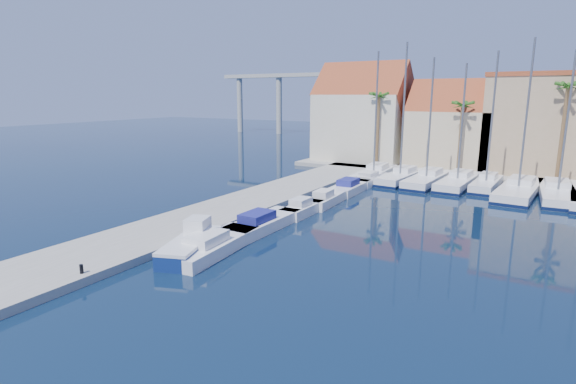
{
  "coord_description": "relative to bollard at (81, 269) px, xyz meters",
  "views": [
    {
      "loc": [
        13.8,
        -12.75,
        9.56
      ],
      "look_at": [
        -1.75,
        13.0,
        3.0
      ],
      "focal_mm": 28.0,
      "sensor_mm": 36.0,
      "label": 1
    }
  ],
  "objects": [
    {
      "name": "sailboat_5",
      "position": [
        17.63,
        34.76,
        -0.16
      ],
      "size": [
        3.9,
        11.97,
        14.53
      ],
      "rotation": [
        0.0,
        0.0,
        -0.07
      ],
      "color": "white",
      "rests_on": "ground"
    },
    {
      "name": "palm_1",
      "position": [
        10.6,
        41.63,
        7.39
      ],
      "size": [
        2.6,
        2.6,
        9.15
      ],
      "color": "brown",
      "rests_on": "shore_north"
    },
    {
      "name": "viaduct",
      "position": [
        -32.47,
        81.63,
        9.51
      ],
      "size": [
        48.0,
        2.2,
        14.45
      ],
      "color": "#9E9E99",
      "rests_on": "ground"
    },
    {
      "name": "sailboat_3",
      "position": [
        11.8,
        35.96,
        -0.16
      ],
      "size": [
        3.19,
        10.29,
        12.57
      ],
      "rotation": [
        0.0,
        0.0,
        -0.05
      ],
      "color": "white",
      "rests_on": "ground"
    },
    {
      "name": "motorboat_west_5",
      "position": [
        3.23,
        32.72,
        -0.23
      ],
      "size": [
        2.29,
        6.44,
        1.4
      ],
      "rotation": [
        0.0,
        0.0,
        -0.04
      ],
      "color": "white",
      "rests_on": "ground"
    },
    {
      "name": "sailboat_2",
      "position": [
        8.68,
        35.62,
        -0.15
      ],
      "size": [
        3.2,
        10.31,
        13.23
      ],
      "rotation": [
        0.0,
        0.0,
        -0.05
      ],
      "color": "white",
      "rests_on": "ground"
    },
    {
      "name": "fishing_boat",
      "position": [
        1.96,
        6.09,
        -0.06
      ],
      "size": [
        3.79,
        6.13,
        2.04
      ],
      "rotation": [
        0.0,
        0.0,
        0.34
      ],
      "color": "navy",
      "rests_on": "ground"
    },
    {
      "name": "building_1",
      "position": [
        8.6,
        46.63,
        4.56
      ],
      "size": [
        10.3,
        8.0,
        11.0
      ],
      "color": "#CEB691",
      "rests_on": "shore_north"
    },
    {
      "name": "sailboat_0",
      "position": [
        2.51,
        36.08,
        -0.14
      ],
      "size": [
        3.18,
        10.23,
        14.13
      ],
      "rotation": [
        0.0,
        0.0,
        0.05
      ],
      "color": "white",
      "rests_on": "ground"
    },
    {
      "name": "sailboat_1",
      "position": [
        5.82,
        35.65,
        -0.11
      ],
      "size": [
        3.26,
        9.74,
        14.89
      ],
      "rotation": [
        0.0,
        0.0,
        -0.08
      ],
      "color": "white",
      "rests_on": "ground"
    },
    {
      "name": "ground",
      "position": [
        6.6,
        -0.37,
        -0.74
      ],
      "size": [
        260.0,
        260.0,
        0.0
      ],
      "primitive_type": "plane",
      "color": "black",
      "rests_on": "ground"
    },
    {
      "name": "palm_2",
      "position": [
        20.6,
        41.63,
        9.28
      ],
      "size": [
        2.6,
        2.6,
        11.15
      ],
      "color": "brown",
      "rests_on": "shore_north"
    },
    {
      "name": "motorboat_west_1",
      "position": [
        2.67,
        12.61,
        -0.23
      ],
      "size": [
        2.35,
        7.33,
        1.4
      ],
      "rotation": [
        0.0,
        0.0,
        0.0
      ],
      "color": "white",
      "rests_on": "ground"
    },
    {
      "name": "motorboat_west_3",
      "position": [
        3.3,
        21.59,
        -0.23
      ],
      "size": [
        2.08,
        5.65,
        1.4
      ],
      "rotation": [
        0.0,
        0.0,
        0.05
      ],
      "color": "white",
      "rests_on": "ground"
    },
    {
      "name": "sailboat_6",
      "position": [
        20.78,
        35.01,
        -0.16
      ],
      "size": [
        3.81,
        11.37,
        13.37
      ],
      "rotation": [
        0.0,
        0.0,
        0.08
      ],
      "color": "white",
      "rests_on": "ground"
    },
    {
      "name": "motorboat_west_0",
      "position": [
        2.84,
        6.99,
        -0.23
      ],
      "size": [
        3.12,
        7.67,
        1.4
      ],
      "rotation": [
        0.0,
        0.0,
        0.1
      ],
      "color": "white",
      "rests_on": "ground"
    },
    {
      "name": "building_0",
      "position": [
        -3.4,
        46.63,
        5.78
      ],
      "size": [
        12.3,
        9.0,
        13.5
      ],
      "color": "beige",
      "rests_on": "shore_north"
    },
    {
      "name": "quay_west",
      "position": [
        -2.4,
        13.13,
        -0.49
      ],
      "size": [
        6.0,
        77.0,
        0.5
      ],
      "primitive_type": "cube",
      "color": "gray",
      "rests_on": "ground"
    },
    {
      "name": "building_2",
      "position": [
        19.6,
        47.63,
        5.52
      ],
      "size": [
        14.2,
        10.2,
        11.5
      ],
      "color": "tan",
      "rests_on": "shore_north"
    },
    {
      "name": "shore_north",
      "position": [
        16.6,
        47.63,
        -0.49
      ],
      "size": [
        54.0,
        16.0,
        0.5
      ],
      "primitive_type": "cube",
      "color": "gray",
      "rests_on": "ground"
    },
    {
      "name": "bollard",
      "position": [
        0.0,
        0.0,
        0.0
      ],
      "size": [
        0.19,
        0.19,
        0.48
      ],
      "primitive_type": "cylinder",
      "color": "black",
      "rests_on": "quay_west"
    },
    {
      "name": "motorboat_west_2",
      "position": [
        3.15,
        17.88,
        -0.23
      ],
      "size": [
        1.74,
        5.35,
        1.4
      ],
      "rotation": [
        0.0,
        0.0,
        0.01
      ],
      "color": "white",
      "rests_on": "ground"
    },
    {
      "name": "sailboat_4",
      "position": [
        14.52,
        36.08,
        -0.09
      ],
      "size": [
        2.4,
        8.19,
        13.65
      ],
      "rotation": [
        0.0,
        0.0,
        -0.03
      ],
      "color": "white",
      "rests_on": "ground"
    },
    {
      "name": "motorboat_west_4",
      "position": [
        2.99,
        27.77,
        -0.23
      ],
      "size": [
        2.38,
        6.95,
        1.4
      ],
      "rotation": [
        0.0,
        0.0,
        0.03
      ],
      "color": "white",
      "rests_on": "ground"
    },
    {
      "name": "palm_0",
      "position": [
        0.6,
        41.63,
        8.34
      ],
      "size": [
        2.6,
        2.6,
        10.15
      ],
      "color": "brown",
      "rests_on": "shore_north"
    }
  ]
}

